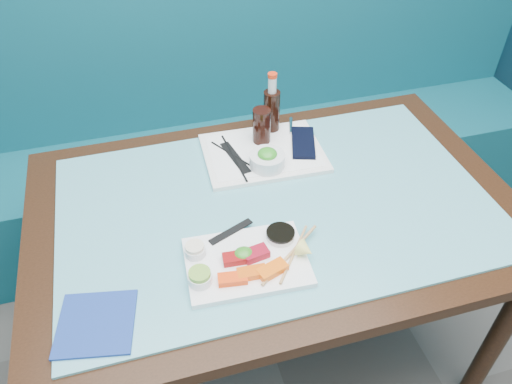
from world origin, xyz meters
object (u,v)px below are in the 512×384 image
object	(u,v)px
booth_bench	(219,145)
cola_bottle_body	(272,113)
dining_table	(275,226)
cola_glass	(262,126)
serving_tray	(263,153)
sashimi_plate	(247,262)
blue_napkin	(96,323)
seaweed_bowl	(267,160)

from	to	relation	value
booth_bench	cola_bottle_body	distance (m)	0.68
dining_table	cola_glass	world-z (taller)	cola_glass
dining_table	serving_tray	distance (m)	0.25
dining_table	cola_glass	xyz separation A→B (m)	(0.04, 0.28, 0.16)
dining_table	sashimi_plate	xyz separation A→B (m)	(-0.14, -0.19, 0.10)
dining_table	blue_napkin	bearing A→B (deg)	-152.15
booth_bench	serving_tray	distance (m)	0.72
seaweed_bowl	cola_bottle_body	bearing A→B (deg)	69.21
blue_napkin	serving_tray	bearing A→B (deg)	42.66
serving_tray	blue_napkin	size ratio (longest dim) A/B	2.20
serving_tray	blue_napkin	world-z (taller)	serving_tray
booth_bench	dining_table	bearing A→B (deg)	-90.00
sashimi_plate	seaweed_bowl	distance (m)	0.38
seaweed_bowl	cola_glass	bearing A→B (deg)	81.25
sashimi_plate	seaweed_bowl	size ratio (longest dim) A/B	2.79
cola_bottle_body	blue_napkin	size ratio (longest dim) A/B	0.91
blue_napkin	booth_bench	bearing A→B (deg)	65.15
sashimi_plate	seaweed_bowl	xyz separation A→B (m)	(0.16, 0.35, 0.03)
seaweed_bowl	cola_glass	xyz separation A→B (m)	(0.02, 0.13, 0.04)
serving_tray	cola_bottle_body	size ratio (longest dim) A/B	2.42
cola_glass	cola_bottle_body	size ratio (longest dim) A/B	0.77
dining_table	serving_tray	size ratio (longest dim) A/B	3.73
booth_bench	blue_napkin	size ratio (longest dim) A/B	17.58
booth_bench	seaweed_bowl	world-z (taller)	booth_bench
sashimi_plate	cola_bottle_body	xyz separation A→B (m)	(0.23, 0.54, 0.07)
seaweed_bowl	cola_bottle_body	size ratio (longest dim) A/B	0.70
booth_bench	blue_napkin	world-z (taller)	booth_bench
serving_tray	cola_glass	bearing A→B (deg)	81.82
seaweed_bowl	serving_tray	bearing A→B (deg)	82.41
dining_table	seaweed_bowl	size ratio (longest dim) A/B	12.83
booth_bench	cola_glass	distance (m)	0.72
serving_tray	dining_table	bearing A→B (deg)	-95.14
sashimi_plate	serving_tray	distance (m)	0.46
serving_tray	seaweed_bowl	bearing A→B (deg)	-95.47
booth_bench	sashimi_plate	bearing A→B (deg)	-97.74
sashimi_plate	cola_glass	size ratio (longest dim) A/B	2.55
sashimi_plate	serving_tray	world-z (taller)	sashimi_plate
dining_table	blue_napkin	world-z (taller)	blue_napkin
serving_tray	seaweed_bowl	size ratio (longest dim) A/B	3.44
serving_tray	cola_bottle_body	bearing A→B (deg)	63.66
sashimi_plate	cola_bottle_body	distance (m)	0.59
sashimi_plate	cola_glass	world-z (taller)	cola_glass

